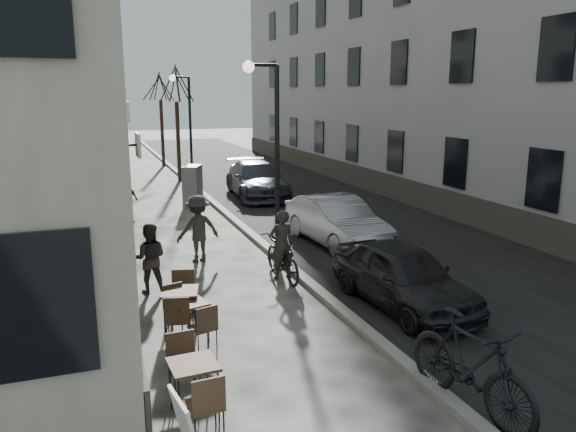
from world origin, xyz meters
TOP-DOWN VIEW (x-y plane):
  - ground at (0.00, 0.00)m, footprint 120.00×120.00m
  - road at (3.85, 16.00)m, footprint 7.30×60.00m
  - kerb at (0.20, 16.00)m, footprint 0.25×60.00m
  - building_right at (9.50, 16.50)m, footprint 4.00×35.00m
  - streetlamp_near at (-0.17, 6.00)m, footprint 0.90×0.28m
  - streetlamp_far at (-0.17, 18.00)m, footprint 0.90×0.28m
  - tree_near at (-0.10, 21.00)m, footprint 2.40×2.40m
  - tree_far at (-0.10, 27.00)m, footprint 2.40×2.40m
  - bistro_set_a at (-3.27, -0.07)m, footprint 0.68×1.59m
  - bistro_set_b at (-2.91, 2.34)m, footprint 0.77×1.52m
  - bistro_set_c at (-2.99, 2.80)m, footprint 0.81×1.67m
  - utility_cabinet at (-0.62, 14.48)m, footprint 0.96×1.20m
  - bicycle at (-0.22, 5.04)m, footprint 0.76×1.98m
  - cyclist_rider at (-0.22, 5.04)m, footprint 0.63×0.42m
  - pedestrian_near at (-3.28, 5.15)m, footprint 0.88×0.76m
  - pedestrian_mid at (-1.82, 7.10)m, footprint 1.23×0.84m
  - pedestrian_far at (-3.28, 12.24)m, footprint 0.98×0.83m
  - car_near at (1.56, 2.50)m, footprint 1.81×3.99m
  - car_mid at (2.28, 7.38)m, footprint 1.77×4.35m
  - car_far at (2.30, 15.53)m, footprint 2.42×5.20m
  - moped at (0.35, -1.26)m, footprint 0.97×2.39m

SIDE VIEW (x-z plane):
  - ground at x=0.00m, z-range 0.00..0.00m
  - road at x=3.85m, z-range 0.00..0.00m
  - kerb at x=0.20m, z-range 0.00..0.12m
  - bistro_set_b at x=-2.91m, z-range 0.01..0.88m
  - bistro_set_a at x=-3.27m, z-range 0.01..0.94m
  - bistro_set_c at x=-2.99m, z-range 0.01..0.97m
  - bicycle at x=-0.22m, z-range 0.00..1.03m
  - car_near at x=1.56m, z-range 0.00..1.33m
  - moped at x=0.35m, z-range 0.00..1.39m
  - car_mid at x=2.28m, z-range 0.00..1.40m
  - car_far at x=2.30m, z-range 0.00..1.47m
  - pedestrian_near at x=-3.28m, z-range 0.00..1.57m
  - pedestrian_far at x=-3.28m, z-range 0.00..1.57m
  - utility_cabinet at x=-0.62m, z-range 0.00..1.59m
  - cyclist_rider at x=-0.22m, z-range 0.00..1.68m
  - pedestrian_mid at x=-1.82m, z-range 0.00..1.77m
  - streetlamp_near at x=-0.17m, z-range 0.62..5.71m
  - streetlamp_far at x=-0.17m, z-range 0.62..5.71m
  - tree_near at x=-0.10m, z-range 1.81..7.51m
  - tree_far at x=-0.10m, z-range 1.81..7.51m
  - building_right at x=9.50m, z-range 0.00..16.00m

